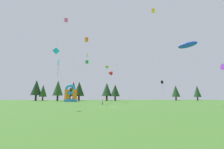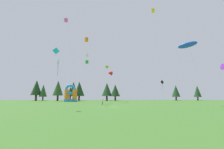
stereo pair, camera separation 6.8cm
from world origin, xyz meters
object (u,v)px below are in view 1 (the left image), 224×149
(kite_green_box, at_px, (87,62))
(kite_red_delta, at_px, (110,73))
(kite_blue_parafoil, at_px, (187,45))
(kite_white_diamond, at_px, (88,56))
(kite_cyan_diamond, at_px, (56,52))
(kite_orange_box, at_px, (86,40))
(kite_yellow_box, at_px, (153,11))
(kite_black_diamond, at_px, (162,82))
(inflatable_orange_dome, at_px, (71,95))
(kite_teal_diamond, at_px, (58,62))
(kite_pink_box, at_px, (66,20))
(person_far_side, at_px, (102,101))
(kite_lime_box, at_px, (107,67))

(kite_green_box, bearing_deg, kite_red_delta, 64.16)
(kite_blue_parafoil, xyz_separation_m, kite_white_diamond, (-20.92, 21.93, 3.31))
(kite_cyan_diamond, xyz_separation_m, kite_orange_box, (7.21, 0.96, 3.50))
(kite_yellow_box, distance_m, kite_black_diamond, 22.84)
(kite_orange_box, xyz_separation_m, inflatable_orange_dome, (-8.49, 23.59, -13.93))
(kite_teal_diamond, height_order, kite_red_delta, kite_red_delta)
(kite_blue_parafoil, relative_size, kite_white_diamond, 0.79)
(kite_cyan_diamond, relative_size, kite_black_diamond, 1.89)
(kite_blue_parafoil, xyz_separation_m, kite_green_box, (-20.40, 15.63, -0.09))
(kite_pink_box, distance_m, kite_red_delta, 24.71)
(kite_cyan_diamond, height_order, person_far_side, kite_cyan_diamond)
(kite_lime_box, xyz_separation_m, kite_orange_box, (-5.49, -17.97, 3.77))
(person_far_side, bearing_deg, kite_green_box, 11.11)
(kite_cyan_diamond, bearing_deg, kite_blue_parafoil, -21.02)
(kite_white_diamond, distance_m, person_far_side, 18.06)
(kite_lime_box, relative_size, kite_pink_box, 0.60)
(kite_cyan_diamond, bearing_deg, kite_orange_box, 7.60)
(kite_red_delta, bearing_deg, kite_pink_box, -121.57)
(kite_pink_box, relative_size, kite_red_delta, 1.92)
(kite_green_box, relative_size, person_far_side, 7.23)
(kite_pink_box, distance_m, kite_black_diamond, 34.84)
(kite_teal_diamond, height_order, person_far_side, kite_teal_diamond)
(kite_black_diamond, bearing_deg, kite_red_delta, 161.53)
(kite_teal_diamond, xyz_separation_m, kite_yellow_box, (20.09, 14.41, 17.14))
(kite_cyan_diamond, bearing_deg, kite_pink_box, 3.87)
(kite_yellow_box, height_order, kite_white_diamond, kite_yellow_box)
(kite_blue_parafoil, distance_m, kite_white_diamond, 30.49)
(kite_lime_box, height_order, kite_pink_box, kite_pink_box)
(kite_blue_parafoil, bearing_deg, kite_red_delta, 114.66)
(kite_white_diamond, height_order, inflatable_orange_dome, kite_white_diamond)
(kite_white_diamond, distance_m, inflatable_orange_dome, 19.62)
(kite_cyan_diamond, bearing_deg, kite_red_delta, 54.28)
(kite_yellow_box, relative_size, kite_white_diamond, 1.61)
(kite_teal_diamond, distance_m, kite_black_diamond, 37.73)
(kite_cyan_diamond, height_order, kite_yellow_box, kite_yellow_box)
(kite_orange_box, xyz_separation_m, kite_black_diamond, (23.61, 12.47, -9.85))
(kite_teal_diamond, height_order, kite_orange_box, kite_orange_box)
(kite_pink_box, height_order, inflatable_orange_dome, kite_pink_box)
(inflatable_orange_dome, bearing_deg, person_far_side, -61.64)
(kite_orange_box, distance_m, kite_black_diamond, 28.46)
(kite_lime_box, distance_m, inflatable_orange_dome, 18.17)
(kite_blue_parafoil, bearing_deg, kite_cyan_diamond, 158.98)
(kite_lime_box, height_order, person_far_side, kite_lime_box)
(kite_pink_box, bearing_deg, kite_lime_box, 60.54)
(kite_teal_diamond, distance_m, kite_pink_box, 19.66)
(kite_pink_box, bearing_deg, kite_blue_parafoil, -22.86)
(kite_pink_box, relative_size, person_far_side, 13.13)
(person_far_side, bearing_deg, kite_red_delta, -43.61)
(kite_black_diamond, bearing_deg, kite_yellow_box, -115.64)
(kite_teal_diamond, height_order, inflatable_orange_dome, kite_teal_diamond)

